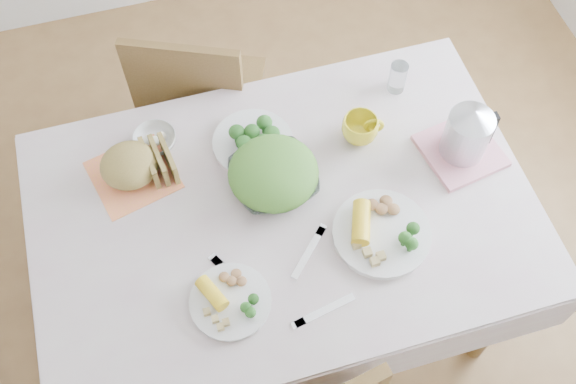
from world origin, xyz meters
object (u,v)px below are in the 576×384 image
object	(u,v)px
dinner_plate_left	(230,302)
chair_far	(205,93)
salad_bowl	(274,179)
dinner_plate_right	(381,234)
yellow_mug	(360,129)
dining_table	(284,263)
electric_kettle	(469,130)

from	to	relation	value
dinner_plate_left	chair_far	bearing A→B (deg)	83.34
chair_far	salad_bowl	size ratio (longest dim) A/B	3.62
dinner_plate_right	chair_far	bearing A→B (deg)	111.57
dinner_plate_left	yellow_mug	xyz separation A→B (m)	(0.53, 0.43, 0.03)
dining_table	yellow_mug	world-z (taller)	yellow_mug
electric_kettle	dining_table	bearing A→B (deg)	-177.09
dinner_plate_left	dinner_plate_right	distance (m)	0.48
dinner_plate_right	salad_bowl	bearing A→B (deg)	134.70
dining_table	dinner_plate_right	distance (m)	0.50
salad_bowl	dinner_plate_right	distance (m)	0.36
salad_bowl	yellow_mug	bearing A→B (deg)	16.71
dining_table	yellow_mug	bearing A→B (deg)	31.32
dining_table	dinner_plate_right	xyz separation A→B (m)	(0.25, -0.17, 0.40)
salad_bowl	dinner_plate_right	size ratio (longest dim) A/B	0.89
chair_far	yellow_mug	bearing A→B (deg)	150.32
dinner_plate_left	dinner_plate_right	size ratio (longest dim) A/B	0.79
yellow_mug	chair_far	bearing A→B (deg)	126.45
salad_bowl	yellow_mug	xyz separation A→B (m)	(0.31, 0.09, 0.01)
dining_table	electric_kettle	size ratio (longest dim) A/B	7.19
dining_table	salad_bowl	distance (m)	0.43
chair_far	electric_kettle	size ratio (longest dim) A/B	4.77
salad_bowl	yellow_mug	world-z (taller)	yellow_mug
chair_far	salad_bowl	xyz separation A→B (m)	(0.10, -0.65, 0.33)
dinner_plate_right	yellow_mug	distance (m)	0.35
dinner_plate_right	yellow_mug	bearing A→B (deg)	81.44
dining_table	electric_kettle	world-z (taller)	electric_kettle
chair_far	dinner_plate_right	xyz separation A→B (m)	(0.36, -0.90, 0.31)
yellow_mug	electric_kettle	size ratio (longest dim) A/B	0.59
chair_far	yellow_mug	distance (m)	0.77
dinner_plate_left	electric_kettle	world-z (taller)	electric_kettle
dinner_plate_left	dinner_plate_right	xyz separation A→B (m)	(0.47, 0.08, 0.00)
salad_bowl	dinner_plate_right	bearing A→B (deg)	-45.30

